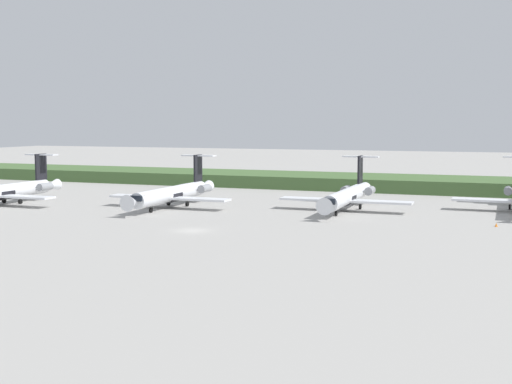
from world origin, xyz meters
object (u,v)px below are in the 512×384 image
(regional_jet_fourth, at_px, (347,196))
(safety_cone_front_marker, at_px, (496,225))
(regional_jet_third, at_px, (173,193))
(regional_jet_second, at_px, (5,191))

(regional_jet_fourth, distance_m, safety_cone_front_marker, 26.93)
(regional_jet_third, distance_m, safety_cone_front_marker, 55.10)
(regional_jet_second, xyz_separation_m, safety_cone_front_marker, (85.78, 4.12, -2.26))
(regional_jet_third, relative_size, safety_cone_front_marker, 56.36)
(regional_jet_third, height_order, safety_cone_front_marker, regional_jet_third)
(safety_cone_front_marker, bearing_deg, regional_jet_third, 176.14)
(regional_jet_fourth, height_order, safety_cone_front_marker, regional_jet_fourth)
(regional_jet_second, xyz_separation_m, regional_jet_fourth, (61.16, 14.80, 0.00))
(regional_jet_fourth, relative_size, safety_cone_front_marker, 56.36)
(regional_jet_second, distance_m, regional_jet_fourth, 62.92)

